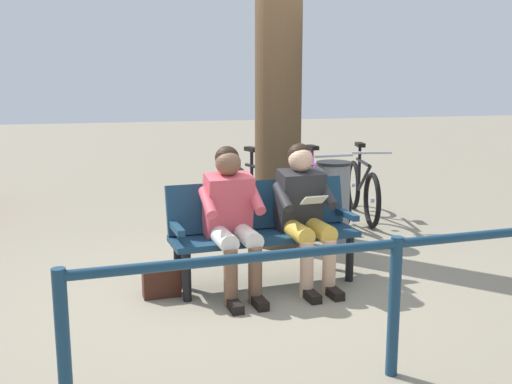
% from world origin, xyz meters
% --- Properties ---
extents(ground_plane, '(40.00, 40.00, 0.00)m').
position_xyz_m(ground_plane, '(0.00, 0.00, 0.00)').
color(ground_plane, gray).
extents(bench, '(1.63, 0.59, 0.87)m').
position_xyz_m(bench, '(-0.15, -0.18, 0.51)').
color(bench, navy).
rests_on(bench, ground).
extents(person_reading, '(0.51, 0.79, 1.20)m').
position_xyz_m(person_reading, '(-0.48, -0.04, 0.66)').
color(person_reading, '#262628').
rests_on(person_reading, ground).
extents(person_companion, '(0.51, 0.79, 1.20)m').
position_xyz_m(person_companion, '(0.16, 0.01, 0.66)').
color(person_companion, '#D84C59').
rests_on(person_companion, ground).
extents(handbag, '(0.31, 0.15, 0.24)m').
position_xyz_m(handbag, '(0.73, -0.03, 0.12)').
color(handbag, '#3F1E14').
rests_on(handbag, ground).
extents(tree_trunk, '(0.48, 0.48, 3.52)m').
position_xyz_m(tree_trunk, '(-0.62, -1.25, 1.76)').
color(tree_trunk, '#4C3823').
rests_on(tree_trunk, ground).
extents(litter_bin, '(0.37, 0.37, 0.86)m').
position_xyz_m(litter_bin, '(-1.25, -1.26, 0.43)').
color(litter_bin, slate).
rests_on(litter_bin, ground).
extents(bicycle_orange, '(0.52, 1.66, 0.94)m').
position_xyz_m(bicycle_orange, '(-2.02, -2.16, 0.36)').
color(bicycle_orange, black).
rests_on(bicycle_orange, ground).
extents(bicycle_green, '(0.48, 1.68, 0.94)m').
position_xyz_m(bicycle_green, '(-1.37, -2.03, 0.36)').
color(bicycle_green, black).
rests_on(bicycle_green, ground).
extents(bicycle_purple, '(0.61, 1.63, 0.94)m').
position_xyz_m(bicycle_purple, '(-0.64, -2.04, 0.36)').
color(bicycle_purple, black).
rests_on(bicycle_purple, ground).
extents(railing_fence, '(3.74, 0.27, 0.85)m').
position_xyz_m(railing_fence, '(-0.45, 1.62, 0.61)').
color(railing_fence, navy).
rests_on(railing_fence, ground).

